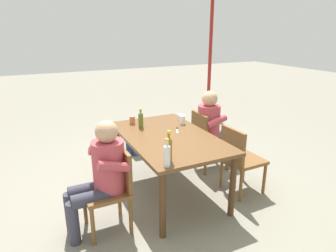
{
  "coord_description": "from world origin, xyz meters",
  "views": [
    {
      "loc": [
        3.0,
        -1.46,
        2.0
      ],
      "look_at": [
        0.0,
        0.0,
        0.9
      ],
      "focal_mm": 31.52,
      "sensor_mm": 36.0,
      "label": 1
    }
  ],
  "objects_px": {
    "chair_far_right": "(239,157)",
    "cup_terracotta": "(132,120)",
    "chair_near_right": "(113,185)",
    "cup_glass": "(181,117)",
    "dining_table": "(168,142)",
    "person_in_plaid_shirt": "(101,172)",
    "backpack_by_far_side": "(136,142)",
    "bottle_olive": "(141,119)",
    "person_in_white_shirt": "(213,126)",
    "backpack_by_near_side": "(111,146)",
    "cup_white": "(182,120)",
    "chair_far_left": "(206,138)",
    "bottle_amber": "(169,148)",
    "bottle_clear": "(167,155)",
    "table_knife": "(177,130)",
    "lamp_post": "(212,20)"
  },
  "relations": [
    {
      "from": "chair_far_left",
      "to": "person_in_plaid_shirt",
      "type": "xyz_separation_m",
      "value": [
        0.75,
        -1.71,
        0.17
      ]
    },
    {
      "from": "bottle_olive",
      "to": "person_in_plaid_shirt",
      "type": "bearing_deg",
      "value": -42.38
    },
    {
      "from": "chair_far_left",
      "to": "chair_far_right",
      "type": "distance_m",
      "value": 0.75
    },
    {
      "from": "chair_near_right",
      "to": "bottle_olive",
      "type": "distance_m",
      "value": 1.08
    },
    {
      "from": "bottle_olive",
      "to": "backpack_by_far_side",
      "type": "xyz_separation_m",
      "value": [
        -0.97,
        0.26,
        -0.7
      ]
    },
    {
      "from": "table_knife",
      "to": "cup_terracotta",
      "type": "bearing_deg",
      "value": -139.18
    },
    {
      "from": "person_in_white_shirt",
      "to": "bottle_clear",
      "type": "relative_size",
      "value": 4.25
    },
    {
      "from": "chair_near_right",
      "to": "cup_glass",
      "type": "distance_m",
      "value": 1.53
    },
    {
      "from": "chair_far_left",
      "to": "cup_glass",
      "type": "xyz_separation_m",
      "value": [
        -0.09,
        -0.37,
        0.33
      ]
    },
    {
      "from": "bottle_amber",
      "to": "cup_terracotta",
      "type": "relative_size",
      "value": 2.97
    },
    {
      "from": "dining_table",
      "to": "bottle_amber",
      "type": "xyz_separation_m",
      "value": [
        0.66,
        -0.31,
        0.22
      ]
    },
    {
      "from": "chair_far_right",
      "to": "person_in_plaid_shirt",
      "type": "bearing_deg",
      "value": -90.08
    },
    {
      "from": "bottle_olive",
      "to": "backpack_by_near_side",
      "type": "height_order",
      "value": "bottle_olive"
    },
    {
      "from": "dining_table",
      "to": "chair_far_left",
      "type": "xyz_separation_m",
      "value": [
        -0.38,
        0.8,
        -0.2
      ]
    },
    {
      "from": "chair_far_right",
      "to": "cup_terracotta",
      "type": "height_order",
      "value": "cup_terracotta"
    },
    {
      "from": "cup_white",
      "to": "table_knife",
      "type": "bearing_deg",
      "value": -41.61
    },
    {
      "from": "bottle_olive",
      "to": "table_knife",
      "type": "bearing_deg",
      "value": 52.54
    },
    {
      "from": "chair_far_left",
      "to": "table_knife",
      "type": "relative_size",
      "value": 3.9
    },
    {
      "from": "cup_white",
      "to": "cup_glass",
      "type": "bearing_deg",
      "value": 156.69
    },
    {
      "from": "dining_table",
      "to": "backpack_by_far_side",
      "type": "xyz_separation_m",
      "value": [
        -1.39,
        0.07,
        -0.5
      ]
    },
    {
      "from": "bottle_olive",
      "to": "bottle_clear",
      "type": "relative_size",
      "value": 0.93
    },
    {
      "from": "table_knife",
      "to": "backpack_by_far_side",
      "type": "height_order",
      "value": "table_knife"
    },
    {
      "from": "dining_table",
      "to": "bottle_olive",
      "type": "xyz_separation_m",
      "value": [
        -0.42,
        -0.19,
        0.2
      ]
    },
    {
      "from": "chair_far_left",
      "to": "lamp_post",
      "type": "bearing_deg",
      "value": 146.07
    },
    {
      "from": "person_in_white_shirt",
      "to": "bottle_clear",
      "type": "height_order",
      "value": "person_in_white_shirt"
    },
    {
      "from": "cup_terracotta",
      "to": "cup_glass",
      "type": "bearing_deg",
      "value": 77.06
    },
    {
      "from": "person_in_white_shirt",
      "to": "bottle_clear",
      "type": "distance_m",
      "value": 1.73
    },
    {
      "from": "cup_terracotta",
      "to": "cup_white",
      "type": "distance_m",
      "value": 0.67
    },
    {
      "from": "bottle_clear",
      "to": "backpack_by_near_side",
      "type": "xyz_separation_m",
      "value": [
        -2.16,
        0.02,
        -0.7
      ]
    },
    {
      "from": "dining_table",
      "to": "cup_terracotta",
      "type": "xyz_separation_m",
      "value": [
        -0.62,
        -0.23,
        0.14
      ]
    },
    {
      "from": "chair_near_right",
      "to": "cup_terracotta",
      "type": "distance_m",
      "value": 1.19
    },
    {
      "from": "bottle_olive",
      "to": "cup_glass",
      "type": "height_order",
      "value": "bottle_olive"
    },
    {
      "from": "person_in_white_shirt",
      "to": "bottle_olive",
      "type": "height_order",
      "value": "person_in_white_shirt"
    },
    {
      "from": "person_in_white_shirt",
      "to": "backpack_by_near_side",
      "type": "bearing_deg",
      "value": -129.34
    },
    {
      "from": "lamp_post",
      "to": "person_in_white_shirt",
      "type": "bearing_deg",
      "value": -32.22
    },
    {
      "from": "chair_far_right",
      "to": "backpack_by_far_side",
      "type": "height_order",
      "value": "chair_far_right"
    },
    {
      "from": "person_in_white_shirt",
      "to": "lamp_post",
      "type": "height_order",
      "value": "lamp_post"
    },
    {
      "from": "bottle_amber",
      "to": "person_in_plaid_shirt",
      "type": "bearing_deg",
      "value": -115.64
    },
    {
      "from": "cup_glass",
      "to": "lamp_post",
      "type": "bearing_deg",
      "value": 139.84
    },
    {
      "from": "chair_far_left",
      "to": "bottle_amber",
      "type": "height_order",
      "value": "bottle_amber"
    },
    {
      "from": "chair_far_left",
      "to": "lamp_post",
      "type": "relative_size",
      "value": 0.28
    },
    {
      "from": "chair_far_left",
      "to": "table_knife",
      "type": "xyz_separation_m",
      "value": [
        0.25,
        -0.61,
        0.29
      ]
    },
    {
      "from": "bottle_olive",
      "to": "chair_near_right",
      "type": "bearing_deg",
      "value": -37.77
    },
    {
      "from": "cup_glass",
      "to": "backpack_by_far_side",
      "type": "height_order",
      "value": "cup_glass"
    },
    {
      "from": "chair_far_left",
      "to": "cup_terracotta",
      "type": "distance_m",
      "value": 1.12
    },
    {
      "from": "chair_near_right",
      "to": "bottle_olive",
      "type": "relative_size",
      "value": 3.35
    },
    {
      "from": "dining_table",
      "to": "chair_far_right",
      "type": "distance_m",
      "value": 0.91
    },
    {
      "from": "dining_table",
      "to": "chair_near_right",
      "type": "bearing_deg",
      "value": -65.07
    },
    {
      "from": "chair_near_right",
      "to": "person_in_plaid_shirt",
      "type": "relative_size",
      "value": 0.74
    },
    {
      "from": "bottle_clear",
      "to": "table_knife",
      "type": "bearing_deg",
      "value": 147.19
    }
  ]
}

